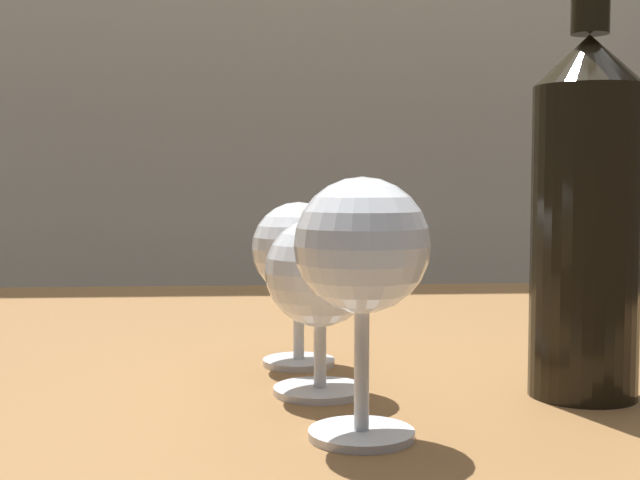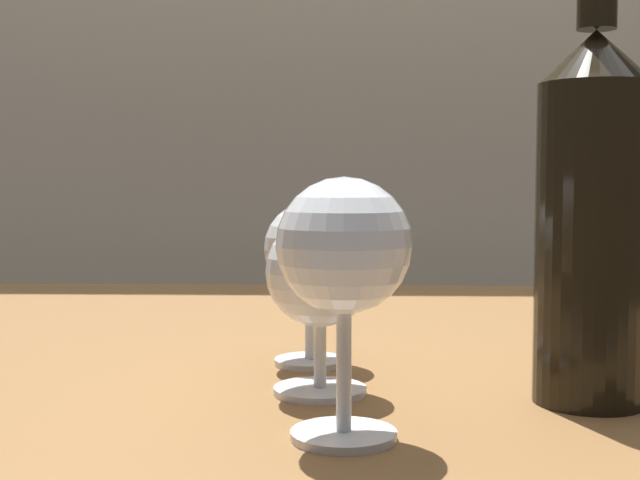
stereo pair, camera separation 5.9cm
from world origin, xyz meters
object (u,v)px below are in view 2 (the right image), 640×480
object	(u,v)px
wine_glass_pinot	(320,277)
wine_bottle	(592,209)
wine_glass_cabernet	(344,253)
wine_glass_rose	(310,254)

from	to	relation	value
wine_glass_pinot	wine_bottle	size ratio (longest dim) A/B	0.38
wine_glass_cabernet	wine_bottle	size ratio (longest dim) A/B	0.46
wine_glass_cabernet	wine_glass_rose	world-z (taller)	wine_glass_cabernet
wine_glass_cabernet	wine_bottle	xyz separation A→B (m)	(0.17, 0.09, 0.02)
wine_glass_cabernet	wine_glass_rose	distance (m)	0.20
wine_glass_rose	wine_bottle	bearing A→B (deg)	-30.01
wine_glass_cabernet	wine_glass_pinot	world-z (taller)	wine_glass_cabernet
wine_glass_pinot	wine_bottle	xyz separation A→B (m)	(0.18, -0.02, 0.05)
wine_glass_cabernet	wine_glass_pinot	bearing A→B (deg)	99.43
wine_glass_cabernet	wine_glass_rose	xyz separation A→B (m)	(-0.03, 0.20, -0.02)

